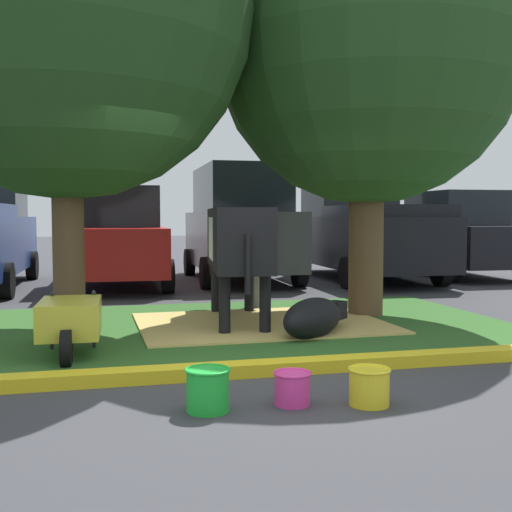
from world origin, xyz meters
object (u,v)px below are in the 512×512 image
at_px(wheelbarrow, 70,319).
at_px(pickup_truck_black, 361,230).
at_px(bucket_pink, 292,387).
at_px(cow_holstein, 237,239).
at_px(sedan_blue, 455,235).
at_px(sedan_red, 118,238).
at_px(bucket_yellow, 369,386).
at_px(shade_tree_left, 64,10).
at_px(person_handler, 255,255).
at_px(shade_tree_right, 368,54).
at_px(bucket_green, 208,389).
at_px(suv_dark_grey, 240,224).
at_px(calf_lying, 314,318).

xyz_separation_m(wheelbarrow, pickup_truck_black, (6.15, 6.76, 0.73)).
bearing_deg(pickup_truck_black, bucket_pink, -116.46).
height_order(cow_holstein, sedan_blue, sedan_blue).
bearing_deg(sedan_red, bucket_yellow, -79.82).
bearing_deg(shade_tree_left, sedan_red, 81.91).
distance_m(person_handler, bucket_pink, 5.08).
height_order(person_handler, bucket_yellow, person_handler).
bearing_deg(shade_tree_left, shade_tree_right, 6.14).
xyz_separation_m(bucket_green, suv_dark_grey, (2.29, 9.18, 1.10)).
relative_size(person_handler, sedan_red, 0.35).
bearing_deg(cow_holstein, sedan_red, 106.08).
relative_size(sedan_red, sedan_blue, 1.00).
distance_m(bucket_yellow, suv_dark_grey, 9.46).
distance_m(cow_holstein, bucket_green, 4.03).
height_order(calf_lying, suv_dark_grey, suv_dark_grey).
distance_m(cow_holstein, person_handler, 1.32).
height_order(cow_holstein, wheelbarrow, cow_holstein).
bearing_deg(bucket_yellow, suv_dark_grey, 83.45).
distance_m(shade_tree_left, sedan_blue, 10.69).
xyz_separation_m(cow_holstein, suv_dark_grey, (1.24, 5.41, 0.14)).
distance_m(bucket_green, bucket_yellow, 1.23).
distance_m(calf_lying, bucket_yellow, 2.68).
distance_m(shade_tree_left, bucket_yellow, 5.68).
xyz_separation_m(wheelbarrow, bucket_yellow, (2.28, -2.30, -0.24)).
height_order(shade_tree_left, cow_holstein, shade_tree_left).
xyz_separation_m(sedan_red, sedan_blue, (7.91, 0.32, 0.00)).
height_order(cow_holstein, bucket_green, cow_holstein).
bearing_deg(person_handler, bucket_yellow, -94.11).
bearing_deg(wheelbarrow, bucket_pink, -51.38).
bearing_deg(calf_lying, shade_tree_left, 161.30).
distance_m(calf_lying, sedan_blue, 8.79).
height_order(shade_tree_right, pickup_truck_black, shade_tree_right).
height_order(person_handler, wheelbarrow, person_handler).
relative_size(person_handler, bucket_green, 4.61).
bearing_deg(person_handler, shade_tree_left, -150.96).
bearing_deg(person_handler, pickup_truck_black, 48.59).
distance_m(bucket_green, suv_dark_grey, 9.52).
height_order(calf_lying, sedan_red, sedan_red).
bearing_deg(shade_tree_right, shade_tree_left, -173.86).
xyz_separation_m(bucket_green, bucket_pink, (0.65, 0.00, -0.03)).
height_order(bucket_green, suv_dark_grey, suv_dark_grey).
bearing_deg(wheelbarrow, cow_holstein, 37.50).
bearing_deg(wheelbarrow, bucket_yellow, -45.21).
bearing_deg(sedan_blue, person_handler, -145.58).
relative_size(wheelbarrow, pickup_truck_black, 0.29).
bearing_deg(suv_dark_grey, shade_tree_left, -120.71).
height_order(shade_tree_left, sedan_red, shade_tree_left).
relative_size(wheelbarrow, suv_dark_grey, 0.35).
bearing_deg(calf_lying, cow_holstein, 116.73).
bearing_deg(suv_dark_grey, sedan_blue, -1.74).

